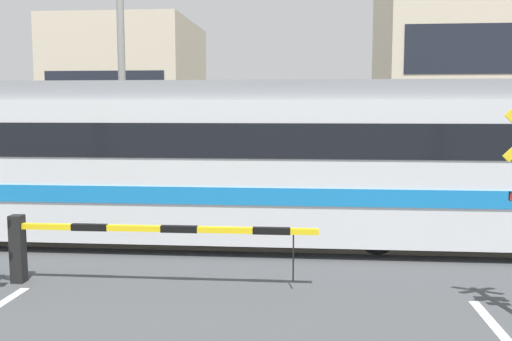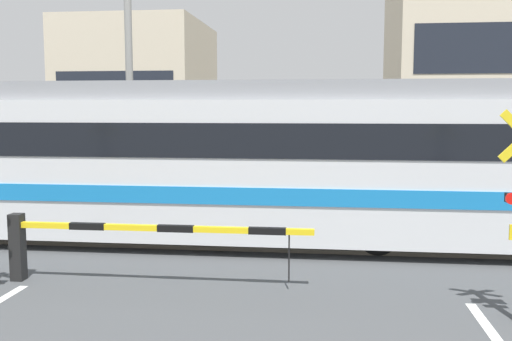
# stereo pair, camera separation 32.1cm
# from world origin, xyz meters

# --- Properties ---
(rail_track_near) EXTENTS (50.00, 0.10, 0.08)m
(rail_track_near) POSITION_xyz_m (0.00, 8.72, 0.04)
(rail_track_near) COLOR #6B6051
(rail_track_near) RESTS_ON ground_plane
(rail_track_far) EXTENTS (50.00, 0.10, 0.08)m
(rail_track_far) POSITION_xyz_m (0.00, 10.16, 0.04)
(rail_track_far) COLOR #6B6051
(rail_track_far) RESTS_ON ground_plane
(commuter_train) EXTENTS (21.37, 2.65, 3.28)m
(commuter_train) POSITION_xyz_m (-4.32, 9.44, 1.76)
(commuter_train) COLOR silver
(commuter_train) RESTS_ON ground_plane
(crossing_barrier_near) EXTENTS (4.86, 0.20, 1.09)m
(crossing_barrier_near) POSITION_xyz_m (-2.21, 6.43, 0.75)
(crossing_barrier_near) COLOR black
(crossing_barrier_near) RESTS_ON ground_plane
(crossing_barrier_far) EXTENTS (4.86, 0.20, 1.09)m
(crossing_barrier_far) POSITION_xyz_m (2.21, 12.16, 0.75)
(crossing_barrier_far) COLOR black
(crossing_barrier_far) RESTS_ON ground_plane
(pedestrian) EXTENTS (0.38, 0.23, 1.73)m
(pedestrian) POSITION_xyz_m (-0.75, 14.35, 1.00)
(pedestrian) COLOR #33384C
(pedestrian) RESTS_ON ground_plane
(building_left_of_street) EXTENTS (5.53, 6.51, 6.40)m
(building_left_of_street) POSITION_xyz_m (-6.73, 22.35, 3.20)
(building_left_of_street) COLOR beige
(building_left_of_street) RESTS_ON ground_plane
(building_right_of_street) EXTENTS (5.29, 6.51, 8.83)m
(building_right_of_street) POSITION_xyz_m (6.61, 22.35, 4.41)
(building_right_of_street) COLOR beige
(building_right_of_street) RESTS_ON ground_plane
(utility_pole_streetside) EXTENTS (0.22, 0.22, 7.76)m
(utility_pole_streetside) POSITION_xyz_m (-4.56, 14.66, 3.88)
(utility_pole_streetside) COLOR gray
(utility_pole_streetside) RESTS_ON ground_plane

